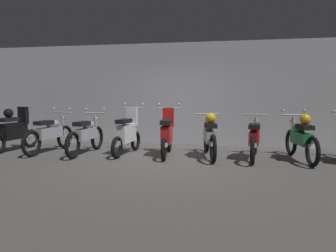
# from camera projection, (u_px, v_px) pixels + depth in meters

# --- Properties ---
(ground_plane) EXTENTS (80.00, 80.00, 0.00)m
(ground_plane) POSITION_uv_depth(u_px,v_px,m) (162.00, 160.00, 7.29)
(ground_plane) COLOR #565451
(back_wall) EXTENTS (16.31, 0.30, 3.05)m
(back_wall) POSITION_uv_depth(u_px,v_px,m) (180.00, 94.00, 9.70)
(back_wall) COLOR #ADADB2
(back_wall) RESTS_ON ground
(motorbike_slot_0) EXTENTS (0.56, 1.68, 1.18)m
(motorbike_slot_0) POSITION_uv_depth(u_px,v_px,m) (15.00, 130.00, 8.51)
(motorbike_slot_0) COLOR black
(motorbike_slot_0) RESTS_ON ground
(motorbike_slot_1) EXTENTS (0.59, 1.95, 1.15)m
(motorbike_slot_1) POSITION_uv_depth(u_px,v_px,m) (50.00, 133.00, 8.30)
(motorbike_slot_1) COLOR black
(motorbike_slot_1) RESTS_ON ground
(motorbike_slot_2) EXTENTS (0.59, 1.95, 1.15)m
(motorbike_slot_2) POSITION_uv_depth(u_px,v_px,m) (86.00, 135.00, 8.07)
(motorbike_slot_2) COLOR black
(motorbike_slot_2) RESTS_ON ground
(motorbike_slot_3) EXTENTS (0.59, 1.68, 1.29)m
(motorbike_slot_3) POSITION_uv_depth(u_px,v_px,m) (127.00, 133.00, 8.04)
(motorbike_slot_3) COLOR black
(motorbike_slot_3) RESTS_ON ground
(motorbike_slot_4) EXTENTS (0.59, 1.68, 1.29)m
(motorbike_slot_4) POSITION_uv_depth(u_px,v_px,m) (167.00, 135.00, 7.80)
(motorbike_slot_4) COLOR black
(motorbike_slot_4) RESTS_ON ground
(motorbike_slot_5) EXTENTS (0.60, 1.93, 1.08)m
(motorbike_slot_5) POSITION_uv_depth(u_px,v_px,m) (210.00, 136.00, 7.61)
(motorbike_slot_5) COLOR black
(motorbike_slot_5) RESTS_ON ground
(motorbike_slot_6) EXTENTS (0.56, 1.95, 1.03)m
(motorbike_slot_6) POSITION_uv_depth(u_px,v_px,m) (254.00, 138.00, 7.42)
(motorbike_slot_6) COLOR black
(motorbike_slot_6) RESTS_ON ground
(motorbike_slot_7) EXTENTS (0.58, 1.94, 1.15)m
(motorbike_slot_7) POSITION_uv_depth(u_px,v_px,m) (301.00, 138.00, 7.25)
(motorbike_slot_7) COLOR black
(motorbike_slot_7) RESTS_ON ground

